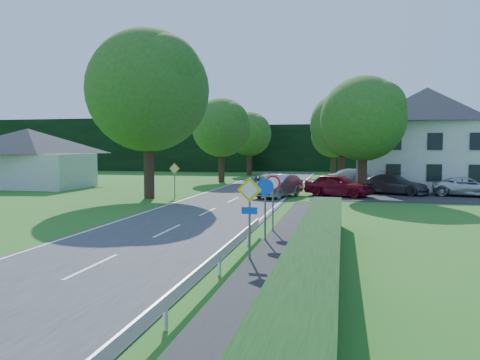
% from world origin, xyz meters
% --- Properties ---
extents(road, '(7.00, 80.00, 0.04)m').
position_xyz_m(road, '(0.00, 20.00, 0.02)').
color(road, '#363638').
rests_on(road, ground).
extents(footpath, '(1.50, 44.00, 0.04)m').
position_xyz_m(footpath, '(4.95, 2.00, 0.02)').
color(footpath, '#252528').
rests_on(footpath, ground).
extents(parking_pad, '(14.00, 16.00, 0.04)m').
position_xyz_m(parking_pad, '(12.00, 33.00, 0.02)').
color(parking_pad, '#252528').
rests_on(parking_pad, ground).
extents(line_edge_left, '(0.12, 80.00, 0.01)m').
position_xyz_m(line_edge_left, '(-3.25, 20.00, 0.04)').
color(line_edge_left, white).
rests_on(line_edge_left, road).
extents(line_edge_right, '(0.12, 80.00, 0.01)m').
position_xyz_m(line_edge_right, '(3.25, 20.00, 0.04)').
color(line_edge_right, white).
rests_on(line_edge_right, road).
extents(line_centre, '(0.12, 80.00, 0.01)m').
position_xyz_m(line_centre, '(0.00, 20.00, 0.04)').
color(line_centre, white).
rests_on(line_centre, road).
extents(hedge_right, '(1.20, 30.00, 1.30)m').
position_xyz_m(hedge_right, '(6.50, 0.00, 0.65)').
color(hedge_right, black).
rests_on(hedge_right, ground).
extents(tree_main, '(9.40, 9.40, 11.64)m').
position_xyz_m(tree_main, '(-6.00, 24.00, 5.82)').
color(tree_main, '#285318').
rests_on(tree_main, ground).
extents(tree_left_far, '(7.00, 7.00, 8.58)m').
position_xyz_m(tree_left_far, '(-5.00, 40.00, 4.29)').
color(tree_left_far, '#285318').
rests_on(tree_left_far, ground).
extents(tree_right_far, '(7.40, 7.40, 9.09)m').
position_xyz_m(tree_right_far, '(7.00, 42.00, 4.54)').
color(tree_right_far, '#285318').
rests_on(tree_right_far, ground).
extents(tree_left_back, '(6.60, 6.60, 8.07)m').
position_xyz_m(tree_left_back, '(-4.50, 52.00, 4.04)').
color(tree_left_back, '#285318').
rests_on(tree_left_back, ground).
extents(tree_right_back, '(6.20, 6.20, 7.56)m').
position_xyz_m(tree_right_back, '(6.00, 50.00, 3.78)').
color(tree_right_back, '#285318').
rests_on(tree_right_back, ground).
extents(tree_right_mid, '(7.00, 7.00, 8.58)m').
position_xyz_m(tree_right_mid, '(8.50, 28.00, 4.29)').
color(tree_right_mid, '#285318').
rests_on(tree_right_mid, ground).
extents(treeline_left, '(44.00, 6.00, 8.00)m').
position_xyz_m(treeline_left, '(-28.00, 62.00, 4.00)').
color(treeline_left, black).
rests_on(treeline_left, ground).
extents(treeline_right, '(30.00, 5.00, 7.00)m').
position_xyz_m(treeline_right, '(8.00, 66.00, 3.50)').
color(treeline_right, black).
rests_on(treeline_right, ground).
extents(bungalow_left, '(11.00, 6.50, 5.20)m').
position_xyz_m(bungalow_left, '(-20.00, 30.00, 2.71)').
color(bungalow_left, '#AFB0AB').
rests_on(bungalow_left, ground).
extents(house_white, '(10.60, 8.40, 8.60)m').
position_xyz_m(house_white, '(14.00, 36.00, 4.41)').
color(house_white, silver).
rests_on(house_white, ground).
extents(streetlight, '(2.03, 0.18, 8.00)m').
position_xyz_m(streetlight, '(8.06, 30.00, 4.46)').
color(streetlight, slate).
rests_on(streetlight, ground).
extents(sign_priority_right, '(0.78, 0.09, 2.59)m').
position_xyz_m(sign_priority_right, '(4.30, 7.98, 1.80)').
color(sign_priority_right, slate).
rests_on(sign_priority_right, ground).
extents(sign_roundabout, '(0.64, 0.08, 2.37)m').
position_xyz_m(sign_roundabout, '(4.30, 10.98, 1.67)').
color(sign_roundabout, slate).
rests_on(sign_roundabout, ground).
extents(sign_speed_limit, '(0.64, 0.11, 2.37)m').
position_xyz_m(sign_speed_limit, '(4.30, 12.97, 1.77)').
color(sign_speed_limit, slate).
rests_on(sign_speed_limit, ground).
extents(sign_priority_left, '(0.78, 0.09, 2.44)m').
position_xyz_m(sign_priority_left, '(-4.50, 24.98, 1.72)').
color(sign_priority_left, slate).
rests_on(sign_priority_left, ground).
extents(moving_car, '(3.23, 5.09, 1.58)m').
position_xyz_m(moving_car, '(2.70, 26.37, 0.83)').
color(moving_car, '#A4A4A8').
rests_on(moving_car, road).
extents(motorcycle, '(0.90, 2.19, 1.13)m').
position_xyz_m(motorcycle, '(-0.46, 35.61, 0.60)').
color(motorcycle, black).
rests_on(motorcycle, road).
extents(parked_car_red, '(5.08, 3.42, 1.61)m').
position_xyz_m(parked_car_red, '(6.79, 27.90, 0.84)').
color(parked_car_red, maroon).
rests_on(parked_car_red, parking_pad).
extents(parked_car_silver_a, '(5.34, 2.57, 1.69)m').
position_xyz_m(parked_car_silver_a, '(8.52, 34.67, 0.88)').
color(parked_car_silver_a, '#A5A6AA').
rests_on(parked_car_silver_a, parking_pad).
extents(parked_car_grey, '(5.45, 3.94, 1.47)m').
position_xyz_m(parked_car_grey, '(10.88, 30.39, 0.77)').
color(parked_car_grey, '#434347').
rests_on(parked_car_grey, parking_pad).
extents(parked_car_silver_b, '(5.27, 3.35, 1.35)m').
position_xyz_m(parked_car_silver_b, '(15.98, 29.82, 0.72)').
color(parked_car_silver_b, silver).
rests_on(parked_car_silver_b, parking_pad).
extents(parasol, '(2.75, 2.77, 1.93)m').
position_xyz_m(parasol, '(10.53, 29.86, 1.01)').
color(parasol, '#B22D0E').
rests_on(parasol, parking_pad).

